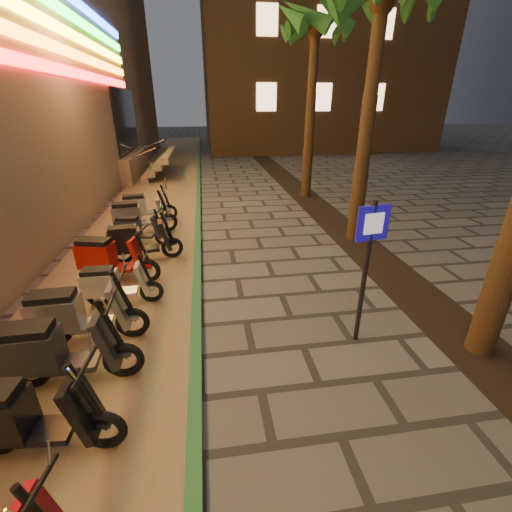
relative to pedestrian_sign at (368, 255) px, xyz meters
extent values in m
cube|color=#8C7251|center=(-4.36, 7.43, -1.55)|extent=(3.40, 60.00, 0.01)
cube|color=#256436|center=(-2.66, 7.43, -1.50)|extent=(0.18, 60.00, 0.10)
cube|color=black|center=(1.84, 2.43, -1.54)|extent=(1.20, 40.00, 0.02)
cube|color=black|center=(-6.21, 15.43, 1.25)|extent=(0.08, 5.00, 3.00)
cube|color=gray|center=(-8.26, 15.43, -0.95)|extent=(5.00, 6.00, 1.20)
cube|color=gray|center=(-5.26, 15.43, -1.40)|extent=(0.35, 5.00, 0.30)
cube|color=gray|center=(-4.91, 15.43, -1.10)|extent=(0.35, 5.00, 0.30)
cube|color=gray|center=(-4.56, 15.43, -0.80)|extent=(0.35, 5.00, 0.30)
cube|color=gray|center=(-4.21, 15.43, -0.50)|extent=(0.35, 5.00, 0.30)
cylinder|color=silver|center=(-5.66, 13.43, -0.30)|extent=(2.09, 0.06, 0.81)
cylinder|color=silver|center=(-5.66, 17.43, -0.30)|extent=(2.09, 0.06, 0.81)
cube|color=#F0BA84|center=(2.24, 21.40, 2.45)|extent=(1.40, 0.06, 1.80)
cube|color=#F0BA84|center=(6.24, 21.40, 2.45)|extent=(1.40, 0.06, 1.80)
cube|color=#F0BA84|center=(10.24, 21.40, 2.45)|extent=(1.40, 0.06, 1.80)
cube|color=#F0BA84|center=(2.24, 21.40, 6.95)|extent=(1.40, 0.06, 1.80)
cube|color=#F0BA84|center=(6.24, 21.40, 6.95)|extent=(1.40, 0.06, 1.80)
cube|color=#F0BA84|center=(10.24, 21.40, 6.95)|extent=(1.40, 0.06, 1.80)
cylinder|color=#472D19|center=(1.84, 4.43, 1.30)|extent=(0.40, 0.40, 5.70)
sphere|color=#472D19|center=(1.84, 4.43, 4.15)|extent=(0.56, 0.56, 0.56)
cylinder|color=#472D19|center=(1.84, 9.43, 1.42)|extent=(0.40, 0.40, 5.95)
sphere|color=#472D19|center=(1.84, 9.43, 4.40)|extent=(0.56, 0.56, 0.56)
cone|color=#1C4816|center=(2.72, 9.43, 4.85)|extent=(0.60, 1.93, 1.52)
cone|color=#1C4816|center=(2.51, 10.00, 4.85)|extent=(1.70, 1.86, 1.52)
cone|color=#1C4816|center=(1.99, 10.31, 4.85)|extent=(2.00, 0.93, 1.52)
cone|color=#1C4816|center=(1.39, 10.20, 4.85)|extent=(1.97, 1.48, 1.52)
cone|color=#1C4816|center=(1.00, 9.74, 4.85)|extent=(1.22, 2.02, 1.52)
cone|color=#1C4816|center=(1.00, 9.13, 4.85)|extent=(1.22, 2.02, 1.52)
cone|color=#1C4816|center=(1.39, 8.67, 4.85)|extent=(1.97, 1.48, 1.52)
cone|color=#1C4816|center=(1.99, 8.56, 4.85)|extent=(2.00, 0.93, 1.52)
cone|color=#1C4816|center=(2.51, 8.86, 4.85)|extent=(1.70, 1.86, 1.52)
cylinder|color=black|center=(0.00, 0.01, -0.35)|extent=(0.08, 0.08, 2.39)
cube|color=#150B97|center=(0.00, -0.01, 0.51)|extent=(0.52, 0.11, 0.53)
cube|color=white|center=(0.01, -0.03, 0.51)|extent=(0.31, 0.07, 0.31)
cylinder|color=black|center=(-3.71, -2.61, -0.48)|extent=(0.13, 0.56, 0.04)
torus|color=black|center=(-3.67, -1.45, -1.28)|extent=(0.56, 0.15, 0.55)
cylinder|color=silver|center=(-3.67, -1.45, -1.28)|extent=(0.16, 0.12, 0.15)
cube|color=black|center=(-4.27, -1.40, -1.23)|extent=(0.61, 0.40, 0.08)
cube|color=black|center=(-3.82, -1.44, -0.92)|extent=(0.31, 0.44, 0.74)
cylinder|color=black|center=(-3.74, -1.45, -0.71)|extent=(0.29, 0.10, 0.78)
cylinder|color=black|center=(-3.69, -1.45, -0.37)|extent=(0.10, 0.61, 0.05)
cube|color=black|center=(-3.67, -1.45, -1.15)|extent=(0.24, 0.17, 0.06)
torus|color=black|center=(-4.91, -0.34, -1.26)|extent=(0.58, 0.12, 0.58)
cylinder|color=silver|center=(-4.91, -0.34, -1.26)|extent=(0.16, 0.12, 0.16)
torus|color=black|center=(-3.66, -0.31, -1.26)|extent=(0.58, 0.12, 0.58)
cylinder|color=silver|center=(-3.66, -0.31, -1.26)|extent=(0.16, 0.12, 0.16)
cube|color=#232427|center=(-4.30, -0.33, -1.22)|extent=(0.62, 0.39, 0.09)
cube|color=#232427|center=(-4.82, -0.34, -0.94)|extent=(0.79, 0.44, 0.56)
cube|color=black|center=(-4.82, -0.34, -0.61)|extent=(0.70, 0.37, 0.13)
cube|color=#232427|center=(-3.82, -0.32, -0.88)|extent=(0.31, 0.45, 0.78)
cylinder|color=black|center=(-3.74, -0.31, -0.66)|extent=(0.31, 0.09, 0.83)
cylinder|color=black|center=(-3.69, -0.31, -0.30)|extent=(0.06, 0.65, 0.05)
cube|color=#232427|center=(-3.66, -0.31, -1.13)|extent=(0.25, 0.16, 0.07)
torus|color=black|center=(-4.91, 0.58, -1.27)|extent=(0.57, 0.13, 0.56)
cylinder|color=silver|center=(-4.91, 0.58, -1.27)|extent=(0.16, 0.11, 0.15)
torus|color=black|center=(-3.70, 0.62, -1.27)|extent=(0.57, 0.13, 0.56)
cylinder|color=silver|center=(-3.70, 0.62, -1.27)|extent=(0.16, 0.11, 0.15)
cube|color=#929299|center=(-4.32, 0.60, -1.23)|extent=(0.61, 0.39, 0.09)
cube|color=#929299|center=(-4.82, 0.58, -0.96)|extent=(0.77, 0.44, 0.54)
cube|color=black|center=(-4.82, 0.58, -0.64)|extent=(0.68, 0.37, 0.13)
cube|color=#929299|center=(-3.85, 0.62, -0.90)|extent=(0.30, 0.44, 0.76)
cylinder|color=black|center=(-3.78, 0.62, -0.69)|extent=(0.30, 0.09, 0.80)
cylinder|color=black|center=(-3.72, 0.62, -0.34)|extent=(0.07, 0.63, 0.05)
cube|color=#929299|center=(-3.70, 0.62, -1.14)|extent=(0.24, 0.16, 0.06)
torus|color=black|center=(-4.54, 1.72, -1.32)|extent=(0.47, 0.10, 0.47)
cylinder|color=silver|center=(-4.54, 1.72, -1.32)|extent=(0.13, 0.09, 0.13)
torus|color=black|center=(-3.54, 1.74, -1.32)|extent=(0.47, 0.10, 0.47)
cylinder|color=silver|center=(-3.54, 1.74, -1.32)|extent=(0.13, 0.09, 0.13)
cube|color=silver|center=(-4.05, 1.73, -1.28)|extent=(0.50, 0.31, 0.07)
cube|color=silver|center=(-4.47, 1.72, -1.06)|extent=(0.63, 0.35, 0.45)
cube|color=black|center=(-4.47, 1.72, -0.80)|extent=(0.56, 0.29, 0.11)
cube|color=silver|center=(-3.66, 1.74, -1.01)|extent=(0.24, 0.36, 0.63)
cylinder|color=black|center=(-3.60, 1.74, -0.83)|extent=(0.25, 0.07, 0.66)
cylinder|color=black|center=(-3.55, 1.74, -0.55)|extent=(0.05, 0.52, 0.04)
cube|color=silver|center=(-3.54, 1.74, -1.21)|extent=(0.20, 0.13, 0.05)
torus|color=black|center=(-4.89, 2.90, -1.27)|extent=(0.57, 0.24, 0.56)
cylinder|color=silver|center=(-4.89, 2.90, -1.27)|extent=(0.17, 0.14, 0.15)
torus|color=black|center=(-3.71, 2.61, -1.27)|extent=(0.57, 0.24, 0.56)
cylinder|color=silver|center=(-3.71, 2.61, -1.27)|extent=(0.17, 0.14, 0.15)
cube|color=#99120D|center=(-4.31, 2.76, -1.23)|extent=(0.67, 0.50, 0.09)
cube|color=#99120D|center=(-4.81, 2.88, -0.95)|extent=(0.83, 0.58, 0.54)
cube|color=black|center=(-4.81, 2.88, -0.64)|extent=(0.73, 0.49, 0.13)
cube|color=#99120D|center=(-3.86, 2.65, -0.90)|extent=(0.38, 0.49, 0.76)
cylinder|color=black|center=(-3.78, 2.63, -0.68)|extent=(0.31, 0.14, 0.80)
cylinder|color=black|center=(-3.73, 2.62, -0.34)|extent=(0.19, 0.62, 0.05)
cube|color=#99120D|center=(-3.71, 2.61, -1.14)|extent=(0.27, 0.20, 0.07)
torus|color=black|center=(-4.45, 3.68, -1.28)|extent=(0.56, 0.19, 0.55)
cylinder|color=silver|center=(-4.45, 3.68, -1.28)|extent=(0.16, 0.13, 0.15)
torus|color=black|center=(-3.28, 3.86, -1.28)|extent=(0.56, 0.19, 0.55)
cylinder|color=silver|center=(-3.28, 3.86, -1.28)|extent=(0.16, 0.13, 0.15)
cube|color=black|center=(-3.88, 3.77, -1.23)|extent=(0.63, 0.45, 0.08)
cube|color=black|center=(-4.37, 3.69, -0.97)|extent=(0.80, 0.51, 0.53)
cube|color=black|center=(-4.37, 3.69, -0.66)|extent=(0.70, 0.44, 0.13)
cube|color=black|center=(-3.43, 3.84, -0.92)|extent=(0.34, 0.46, 0.75)
cylinder|color=black|center=(-3.36, 3.85, -0.70)|extent=(0.30, 0.12, 0.78)
cylinder|color=black|center=(-3.30, 3.86, -0.36)|extent=(0.14, 0.61, 0.05)
cube|color=black|center=(-3.28, 3.86, -1.15)|extent=(0.25, 0.18, 0.06)
torus|color=black|center=(-4.59, 4.95, -1.32)|extent=(0.47, 0.17, 0.47)
cylinder|color=silver|center=(-4.59, 4.95, -1.32)|extent=(0.14, 0.11, 0.13)
torus|color=black|center=(-3.60, 4.77, -1.32)|extent=(0.47, 0.17, 0.47)
cylinder|color=silver|center=(-3.60, 4.77, -1.32)|extent=(0.14, 0.11, 0.13)
cube|color=#222527|center=(-4.11, 4.86, -1.28)|extent=(0.54, 0.39, 0.07)
cube|color=#222527|center=(-4.52, 4.94, -1.06)|extent=(0.68, 0.45, 0.45)
cube|color=black|center=(-4.52, 4.94, -0.80)|extent=(0.60, 0.38, 0.11)
cube|color=#222527|center=(-3.73, 4.79, -1.01)|extent=(0.30, 0.40, 0.63)
cylinder|color=black|center=(-3.67, 4.78, -0.83)|extent=(0.25, 0.11, 0.66)
cylinder|color=black|center=(-3.62, 4.78, -0.55)|extent=(0.13, 0.52, 0.04)
cube|color=#222527|center=(-3.60, 4.77, -1.21)|extent=(0.22, 0.16, 0.05)
torus|color=black|center=(-4.79, 5.71, -1.26)|extent=(0.59, 0.20, 0.58)
cylinder|color=silver|center=(-4.79, 5.71, -1.26)|extent=(0.17, 0.13, 0.16)
torus|color=black|center=(-3.56, 5.90, -1.26)|extent=(0.59, 0.20, 0.58)
cylinder|color=silver|center=(-3.56, 5.90, -1.26)|extent=(0.17, 0.13, 0.16)
cube|color=#97989F|center=(-4.18, 5.80, -1.22)|extent=(0.66, 0.46, 0.09)
cube|color=#97989F|center=(-4.70, 5.72, -0.94)|extent=(0.83, 0.53, 0.56)
cube|color=black|center=(-4.70, 5.72, -0.62)|extent=(0.74, 0.45, 0.13)
cube|color=#97989F|center=(-3.71, 5.87, -0.88)|extent=(0.36, 0.48, 0.78)
cylinder|color=black|center=(-3.63, 5.88, -0.66)|extent=(0.31, 0.12, 0.82)
cylinder|color=black|center=(-3.58, 5.89, -0.30)|extent=(0.14, 0.65, 0.05)
cube|color=#97989F|center=(-3.56, 5.90, -1.13)|extent=(0.27, 0.19, 0.07)
torus|color=black|center=(-4.76, 6.90, -1.28)|extent=(0.55, 0.17, 0.54)
cylinder|color=silver|center=(-4.76, 6.90, -1.28)|extent=(0.16, 0.12, 0.14)
torus|color=black|center=(-3.61, 7.04, -1.28)|extent=(0.55, 0.17, 0.54)
cylinder|color=silver|center=(-3.61, 7.04, -1.28)|extent=(0.16, 0.12, 0.14)
cube|color=silver|center=(-4.19, 6.97, -1.24)|extent=(0.61, 0.42, 0.08)
cube|color=silver|center=(-4.68, 6.91, -0.98)|extent=(0.77, 0.48, 0.52)
cube|color=black|center=(-4.68, 6.91, -0.68)|extent=(0.68, 0.41, 0.12)
cube|color=silver|center=(-3.75, 7.02, -0.93)|extent=(0.32, 0.44, 0.73)
cylinder|color=black|center=(-3.68, 7.03, -0.72)|extent=(0.29, 0.11, 0.77)
cylinder|color=black|center=(-3.63, 7.03, -0.39)|extent=(0.12, 0.60, 0.05)
cube|color=silver|center=(-3.61, 7.04, -1.16)|extent=(0.24, 0.17, 0.06)
camera|label=1|loc=(-2.36, -4.39, 2.09)|focal=24.00mm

